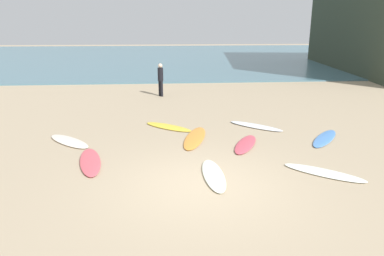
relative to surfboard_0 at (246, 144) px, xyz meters
The scene contains 12 objects.
ground_plane 3.16m from the surfboard_0, 121.13° to the right, with size 120.00×120.00×0.00m, color tan.
ocean_water 32.17m from the surfboard_0, 92.91° to the left, with size 120.00×40.00×0.08m, color slate.
surfboard_0 is the anchor object (origin of this frame).
surfboard_1 1.69m from the surfboard_0, 152.17° to the left, with size 0.59×2.48×0.07m, color orange.
surfboard_2 5.54m from the surfboard_0, behind, with size 0.57×1.99×0.08m, color #F2E4D0.
surfboard_3 2.13m from the surfboard_0, 67.13° to the left, with size 0.49×2.10×0.08m, color white.
surfboard_4 2.58m from the surfboard_0, 120.51° to the right, with size 0.50×2.02×0.07m, color silver.
surfboard_5 3.18m from the surfboard_0, 137.34° to the left, with size 0.56×2.01×0.07m, color yellow.
surfboard_6 2.73m from the surfboard_0, 57.64° to the right, with size 0.53×2.02×0.06m, color white.
surfboard_7 2.73m from the surfboard_0, ahead, with size 0.49×2.18×0.07m, color #548FE0.
surfboard_8 4.63m from the surfboard_0, 166.53° to the right, with size 0.54×2.16×0.08m, color #DF525D.
beachgoer_near 8.54m from the surfboard_0, 107.91° to the left, with size 0.38×0.38×1.68m.
Camera 1 is at (-0.86, -7.51, 3.59)m, focal length 33.32 mm.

